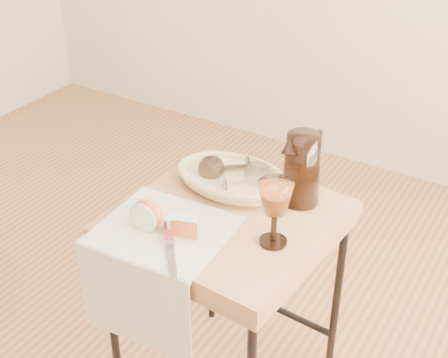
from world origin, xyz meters
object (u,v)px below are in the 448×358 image
Objects in this scene: goblet_lying_a at (227,167)px; wine_goblet at (275,213)px; side_table at (228,309)px; bread_basket at (233,180)px; goblet_lying_b at (243,179)px; apple_half at (148,214)px; tea_towel at (164,230)px; table_knife at (170,246)px; pitcher at (302,169)px.

goblet_lying_a is 0.31m from wine_goblet.
goblet_lying_a is at bearing 143.12° from wine_goblet.
bread_basket is at bearing 115.46° from side_table.
goblet_lying_b is at bearing 97.60° from side_table.
goblet_lying_a reaches higher than bread_basket.
side_table is at bearing 45.51° from apple_half.
apple_half is at bearing -168.57° from goblet_lying_b.
goblet_lying_a reaches higher than apple_half.
apple_half is (-0.04, -0.01, 0.04)m from tea_towel.
wine_goblet reaches higher than side_table.
table_knife is (0.06, -0.06, 0.01)m from tea_towel.
pitcher reaches higher than side_table.
side_table is 0.39m from tea_towel.
wine_goblet is at bearing 102.05° from goblet_lying_a.
wine_goblet reaches higher than bread_basket.
goblet_lying_b is (0.07, -0.03, 0.00)m from goblet_lying_a.
goblet_lying_b reaches higher than side_table.
tea_towel is 1.81× the size of wine_goblet.
table_knife is at bearing -87.97° from bread_basket.
goblet_lying_a is 0.97× the size of goblet_lying_b.
bread_basket is at bearing 70.41° from apple_half.
goblet_lying_b is at bearing 115.30° from goblet_lying_a.
pitcher is 0.41m from table_knife.
table_knife is (-0.04, -0.21, 0.35)m from side_table.
tea_towel is 2.56× the size of goblet_lying_a.
pitcher is (0.23, 0.31, 0.10)m from tea_towel.
side_table is 3.79× the size of wine_goblet.
wine_goblet is (0.22, -0.17, 0.07)m from bread_basket.
goblet_lying_b reaches higher than bread_basket.
wine_goblet reaches higher than tea_towel.
bread_basket is 0.29m from apple_half.
pitcher is (0.13, 0.16, 0.44)m from side_table.
apple_half is 0.12m from table_knife.
wine_goblet is at bearing -94.14° from goblet_lying_b.
side_table is 0.42m from goblet_lying_a.
apple_half reaches higher than side_table.
bread_basket is 1.68× the size of wine_goblet.
apple_half is at bearing -169.23° from tea_towel.
goblet_lying_a is at bearing 103.46° from goblet_lying_b.
wine_goblet reaches higher than apple_half.
side_table is at bearing -135.31° from goblet_lying_b.
goblet_lying_b is 0.32m from table_knife.
table_knife is at bearing -136.25° from pitcher.
table_knife is (-0.20, -0.16, -0.08)m from wine_goblet.
pitcher is at bearing 9.46° from bread_basket.
table_knife is at bearing -147.51° from goblet_lying_b.
tea_towel is at bearing 45.62° from goblet_lying_a.
goblet_lying_b reaches higher than apple_half.
goblet_lying_a is (-0.03, 0.01, 0.03)m from bread_basket.
bread_basket is 0.04m from goblet_lying_a.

